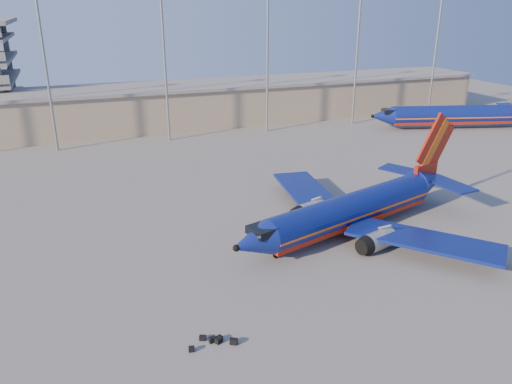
# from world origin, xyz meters

# --- Properties ---
(ground) EXTENTS (220.00, 220.00, 0.00)m
(ground) POSITION_xyz_m (0.00, 0.00, 0.00)
(ground) COLOR slate
(ground) RESTS_ON ground
(terminal_building) EXTENTS (122.00, 16.00, 8.50)m
(terminal_building) POSITION_xyz_m (10.00, 58.00, 4.32)
(terminal_building) COLOR #9E846D
(terminal_building) RESTS_ON ground
(light_mast_row) EXTENTS (101.60, 1.60, 28.65)m
(light_mast_row) POSITION_xyz_m (5.00, 46.00, 17.55)
(light_mast_row) COLOR gray
(light_mast_row) RESTS_ON ground
(aircraft_main) EXTENTS (33.69, 31.92, 11.72)m
(aircraft_main) POSITION_xyz_m (6.73, -1.48, 2.50)
(aircraft_main) COLOR navy
(aircraft_main) RESTS_ON ground
(aircraft_second) EXTENTS (36.18, 17.99, 12.56)m
(aircraft_second) POSITION_xyz_m (52.69, 34.29, 2.88)
(aircraft_second) COLOR navy
(aircraft_second) RESTS_ON ground
(luggage_pile) EXTENTS (3.80, 1.86, 0.47)m
(luggage_pile) POSITION_xyz_m (-14.10, -15.72, 0.21)
(luggage_pile) COLOR black
(luggage_pile) RESTS_ON ground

